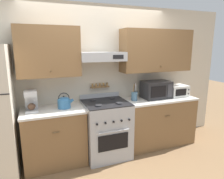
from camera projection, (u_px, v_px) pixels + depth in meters
ground_plane at (112, 162)px, 3.26m from camera, size 16.00×16.00×0.00m
wall_back at (105, 69)px, 3.52m from camera, size 5.20×0.46×2.55m
counter_left at (55, 136)px, 3.16m from camera, size 0.95×0.63×0.90m
counter_right at (157, 121)px, 3.83m from camera, size 1.38×0.63×0.90m
stove_range at (106, 129)px, 3.40m from camera, size 0.73×0.73×1.02m
tea_kettle at (64, 102)px, 3.12m from camera, size 0.26×0.20×0.25m
coffee_maker at (31, 100)px, 2.97m from camera, size 0.18×0.24×0.32m
microwave at (156, 90)px, 3.71m from camera, size 0.51×0.35×0.32m
utensil_crock at (134, 96)px, 3.55m from camera, size 0.11×0.11×0.31m
toaster_oven at (177, 91)px, 3.87m from camera, size 0.37×0.32×0.21m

